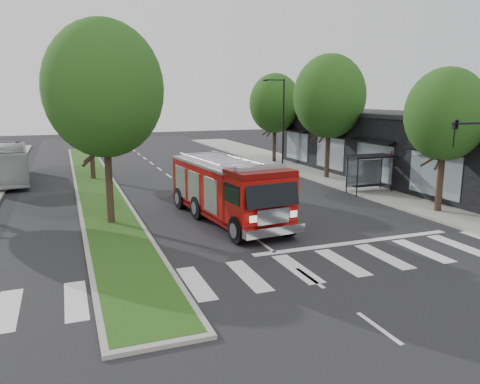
# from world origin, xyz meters

# --- Properties ---
(ground) EXTENTS (140.00, 140.00, 0.00)m
(ground) POSITION_xyz_m (0.00, 0.00, 0.00)
(ground) COLOR black
(ground) RESTS_ON ground
(sidewalk_right) EXTENTS (5.00, 80.00, 0.15)m
(sidewalk_right) POSITION_xyz_m (12.50, 10.00, 0.07)
(sidewalk_right) COLOR gray
(sidewalk_right) RESTS_ON ground
(median) EXTENTS (3.00, 50.00, 0.15)m
(median) POSITION_xyz_m (-6.00, 18.00, 0.08)
(median) COLOR gray
(median) RESTS_ON ground
(storefront_row) EXTENTS (8.00, 30.00, 5.00)m
(storefront_row) POSITION_xyz_m (17.00, 10.00, 2.50)
(storefront_row) COLOR black
(storefront_row) RESTS_ON ground
(bus_shelter) EXTENTS (3.20, 1.60, 2.61)m
(bus_shelter) POSITION_xyz_m (11.20, 8.15, 2.04)
(bus_shelter) COLOR black
(bus_shelter) RESTS_ON ground
(tree_right_near) EXTENTS (4.40, 4.40, 8.05)m
(tree_right_near) POSITION_xyz_m (11.50, 2.00, 5.51)
(tree_right_near) COLOR black
(tree_right_near) RESTS_ON ground
(tree_right_mid) EXTENTS (5.60, 5.60, 9.72)m
(tree_right_mid) POSITION_xyz_m (11.50, 14.00, 6.49)
(tree_right_mid) COLOR black
(tree_right_mid) RESTS_ON ground
(tree_right_far) EXTENTS (5.00, 5.00, 8.73)m
(tree_right_far) POSITION_xyz_m (11.50, 24.00, 5.84)
(tree_right_far) COLOR black
(tree_right_far) RESTS_ON ground
(tree_median_near) EXTENTS (5.80, 5.80, 10.16)m
(tree_median_near) POSITION_xyz_m (-6.00, 6.00, 6.81)
(tree_median_near) COLOR black
(tree_median_near) RESTS_ON ground
(tree_median_far) EXTENTS (5.60, 5.60, 9.72)m
(tree_median_far) POSITION_xyz_m (-6.00, 20.00, 6.49)
(tree_median_far) COLOR black
(tree_median_far) RESTS_ON ground
(streetlight_right_far) EXTENTS (2.11, 0.20, 8.00)m
(streetlight_right_far) POSITION_xyz_m (10.35, 20.00, 4.48)
(streetlight_right_far) COLOR black
(streetlight_right_far) RESTS_ON ground
(fire_engine) EXTENTS (3.95, 10.08, 3.41)m
(fire_engine) POSITION_xyz_m (-0.12, 4.65, 1.63)
(fire_engine) COLOR #590604
(fire_engine) RESTS_ON ground
(city_bus) EXTENTS (3.26, 10.65, 2.92)m
(city_bus) POSITION_xyz_m (-12.00, 21.64, 1.46)
(city_bus) COLOR #AAABAF
(city_bus) RESTS_ON ground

